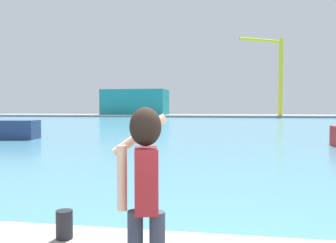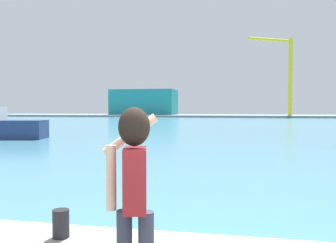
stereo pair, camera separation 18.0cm
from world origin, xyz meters
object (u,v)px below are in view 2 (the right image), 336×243
at_px(warehouse_left, 144,102).
at_px(port_crane, 286,68).
at_px(person_photographer, 134,184).
at_px(harbor_bollard, 61,224).

height_order(warehouse_left, port_crane, port_crane).
xyz_separation_m(person_photographer, port_crane, (11.68, 85.34, 9.99)).
xyz_separation_m(person_photographer, harbor_bollard, (-1.42, 1.34, -0.88)).
bearing_deg(warehouse_left, harbor_bollard, -75.69).
xyz_separation_m(person_photographer, warehouse_left, (-24.62, 92.31, 2.24)).
distance_m(person_photographer, port_crane, 86.71).
distance_m(person_photographer, warehouse_left, 95.57).
distance_m(harbor_bollard, warehouse_left, 93.94).
height_order(person_photographer, harbor_bollard, person_photographer).
height_order(harbor_bollard, warehouse_left, warehouse_left).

